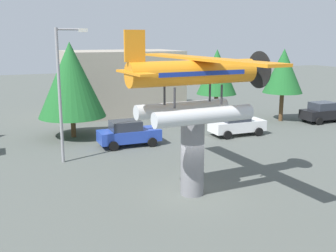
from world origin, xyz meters
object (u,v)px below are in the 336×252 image
(car_far_white, at_px, (237,124))
(tree_east, at_px, (71,80))
(car_distant_black, at_px, (324,112))
(storefront_building, at_px, (122,82))
(display_pedestal, at_px, (192,157))
(floatplane_monument, at_px, (196,83))
(tree_center_back, at_px, (217,72))
(tree_far_east, at_px, (283,71))
(car_mid_blue, at_px, (128,133))
(streetlight_primary, at_px, (63,86))

(car_far_white, height_order, tree_east, tree_east)
(car_distant_black, bearing_deg, storefront_building, 143.58)
(tree_east, bearing_deg, car_distant_black, -7.44)
(display_pedestal, xyz_separation_m, storefront_building, (2.92, 22.00, 1.21))
(floatplane_monument, xyz_separation_m, car_distant_black, (17.89, 10.85, -4.40))
(car_distant_black, height_order, tree_center_back, tree_center_back)
(car_distant_black, height_order, tree_east, tree_east)
(car_far_white, relative_size, storefront_building, 0.39)
(storefront_building, height_order, tree_far_east, tree_far_east)
(display_pedestal, relative_size, car_mid_blue, 0.86)
(car_far_white, bearing_deg, tree_far_east, 26.05)
(car_far_white, relative_size, tree_far_east, 0.66)
(tree_center_back, bearing_deg, streetlight_primary, -152.53)
(display_pedestal, distance_m, tree_center_back, 17.82)
(tree_east, bearing_deg, display_pedestal, -76.55)
(floatplane_monument, distance_m, storefront_building, 22.28)
(car_mid_blue, relative_size, tree_far_east, 0.66)
(display_pedestal, bearing_deg, storefront_building, 82.44)
(floatplane_monument, relative_size, car_mid_blue, 2.49)
(car_distant_black, bearing_deg, tree_far_east, 149.95)
(car_distant_black, height_order, streetlight_primary, streetlight_primary)
(car_distant_black, distance_m, tree_east, 21.73)
(tree_far_east, bearing_deg, storefront_building, 142.04)
(storefront_building, xyz_separation_m, tree_far_east, (11.93, -9.31, 1.39))
(car_mid_blue, bearing_deg, car_far_white, -0.93)
(floatplane_monument, bearing_deg, tree_far_east, 36.94)
(streetlight_primary, bearing_deg, car_distant_black, 8.42)
(car_distant_black, bearing_deg, car_mid_blue, -176.14)
(tree_far_east, bearing_deg, display_pedestal, -139.47)
(car_mid_blue, bearing_deg, storefront_building, 75.79)
(display_pedestal, distance_m, storefront_building, 22.23)
(streetlight_primary, bearing_deg, car_mid_blue, 25.36)
(display_pedestal, height_order, tree_center_back, tree_center_back)
(car_mid_blue, height_order, storefront_building, storefront_building)
(car_mid_blue, relative_size, tree_center_back, 0.67)
(car_far_white, height_order, tree_center_back, tree_center_back)
(tree_east, distance_m, tree_center_back, 12.80)
(car_mid_blue, xyz_separation_m, tree_east, (-3.05, 4.01, 3.39))
(car_far_white, xyz_separation_m, streetlight_primary, (-13.01, -2.00, 3.67))
(tree_far_east, bearing_deg, tree_center_back, 157.90)
(display_pedestal, height_order, streetlight_primary, streetlight_primary)
(car_mid_blue, distance_m, tree_center_back, 11.55)
(car_distant_black, xyz_separation_m, tree_far_east, (-3.18, 1.84, 3.53))
(streetlight_primary, relative_size, tree_far_east, 1.24)
(display_pedestal, relative_size, car_distant_black, 0.86)
(streetlight_primary, height_order, tree_far_east, streetlight_primary)
(streetlight_primary, xyz_separation_m, tree_center_back, (14.20, 7.38, -0.23))
(car_mid_blue, distance_m, car_far_white, 8.50)
(car_distant_black, bearing_deg, floatplane_monument, -148.77)
(floatplane_monument, height_order, storefront_building, floatplane_monument)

